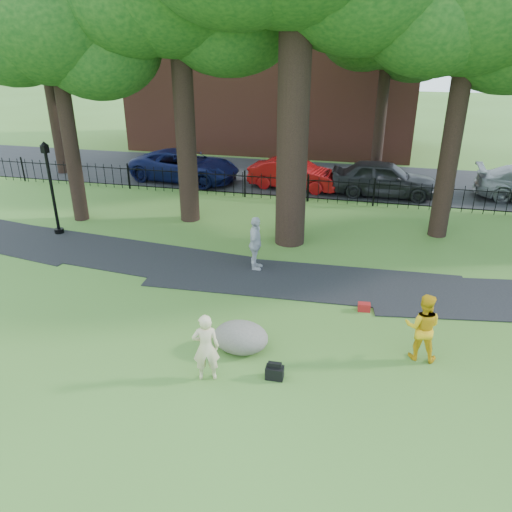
% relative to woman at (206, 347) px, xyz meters
% --- Properties ---
extents(ground, '(120.00, 120.00, 0.00)m').
position_rel_woman_xyz_m(ground, '(0.52, 1.40, -0.84)').
color(ground, '#3F6021').
rests_on(ground, ground).
extents(footpath, '(36.07, 3.85, 0.03)m').
position_rel_woman_xyz_m(footpath, '(1.52, 5.30, -0.84)').
color(footpath, black).
rests_on(footpath, ground).
extents(street, '(80.00, 7.00, 0.02)m').
position_rel_woman_xyz_m(street, '(0.52, 17.40, -0.84)').
color(street, black).
rests_on(street, ground).
extents(iron_fence, '(44.00, 0.04, 1.20)m').
position_rel_woman_xyz_m(iron_fence, '(0.52, 13.40, -0.24)').
color(iron_fence, black).
rests_on(iron_fence, ground).
extents(brick_building, '(18.00, 8.00, 12.00)m').
position_rel_woman_xyz_m(brick_building, '(-3.48, 25.40, 5.16)').
color(brick_building, brown).
rests_on(brick_building, ground).
extents(tree_row, '(26.82, 7.96, 12.42)m').
position_rel_woman_xyz_m(tree_row, '(1.04, 9.80, 7.31)').
color(tree_row, black).
rests_on(tree_row, ground).
extents(woman, '(0.71, 0.57, 1.68)m').
position_rel_woman_xyz_m(woman, '(0.00, 0.00, 0.00)').
color(woman, beige).
rests_on(woman, ground).
extents(man, '(0.90, 0.73, 1.74)m').
position_rel_woman_xyz_m(man, '(4.79, 1.92, 0.03)').
color(man, gold).
rests_on(man, ground).
extents(pedestrian, '(0.51, 1.11, 1.85)m').
position_rel_woman_xyz_m(pedestrian, '(-0.21, 5.82, 0.08)').
color(pedestrian, '#AFB0B4').
rests_on(pedestrian, ground).
extents(boulder, '(1.58, 1.32, 0.81)m').
position_rel_woman_xyz_m(boulder, '(0.47, 1.28, -0.44)').
color(boulder, slate).
rests_on(boulder, ground).
extents(lamppost, '(0.36, 0.36, 3.62)m').
position_rel_woman_xyz_m(lamppost, '(-8.46, 7.20, 0.94)').
color(lamppost, black).
rests_on(lamppost, ground).
extents(backpack, '(0.42, 0.26, 0.31)m').
position_rel_woman_xyz_m(backpack, '(1.52, 0.33, -0.68)').
color(backpack, black).
rests_on(backpack, ground).
extents(red_bag, '(0.36, 0.24, 0.24)m').
position_rel_woman_xyz_m(red_bag, '(3.43, 3.88, -0.72)').
color(red_bag, maroon).
rests_on(red_bag, ground).
extents(red_sedan, '(4.69, 2.18, 1.49)m').
position_rel_woman_xyz_m(red_sedan, '(-0.42, 15.31, -0.10)').
color(red_sedan, '#950B0C').
rests_on(red_sedan, ground).
extents(navy_van, '(5.99, 3.33, 1.59)m').
position_rel_woman_xyz_m(navy_van, '(-6.24, 15.47, -0.05)').
color(navy_van, '#0C113D').
rests_on(navy_van, ground).
extents(grey_car, '(4.97, 2.04, 1.69)m').
position_rel_woman_xyz_m(grey_car, '(3.91, 15.14, 0.00)').
color(grey_car, black).
rests_on(grey_car, ground).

